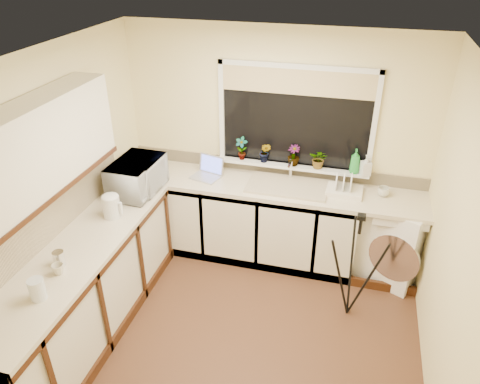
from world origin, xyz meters
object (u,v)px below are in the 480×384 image
cup_back (383,192)px  steel_jar (59,258)px  plant_c (294,155)px  cup_left (58,269)px  kettle (111,207)px  microwave (137,177)px  laptop (208,171)px  soap_bottle_clear (366,165)px  tripod (354,267)px  soap_bottle_green (355,161)px  dish_rack (344,191)px  glass_jug (37,289)px  plant_a (241,148)px  plant_d (319,159)px  plant_b (265,152)px  washing_machine (393,238)px

cup_back → steel_jar: bearing=-144.0°
steel_jar → cup_back: (2.46, 1.79, -0.02)m
plant_c → cup_left: 2.53m
kettle → microwave: bearing=88.1°
laptop → soap_bottle_clear: soap_bottle_clear is taller
tripod → soap_bottle_green: (-0.11, 0.91, 0.62)m
dish_rack → plant_c: 0.64m
kettle → microwave: microwave is taller
dish_rack → plant_c: size_ratio=1.58×
soap_bottle_clear → cup_left: bearing=-137.7°
glass_jug → plant_a: 2.48m
soap_bottle_clear → glass_jug: bearing=-133.7°
plant_a → plant_d: 0.83m
steel_jar → microwave: 1.25m
cup_left → plant_a: bearing=65.9°
glass_jug → steel_jar: bearing=102.1°
cup_left → steel_jar: bearing=119.0°
plant_b → plant_c: plant_c is taller
steel_jar → plant_c: size_ratio=0.56×
laptop → steel_jar: bearing=-95.1°
glass_jug → plant_d: 2.88m
washing_machine → laptop: 2.06m
dish_rack → plant_b: (-0.86, 0.20, 0.23)m
dish_rack → cup_left: cup_left is taller
kettle → soap_bottle_clear: soap_bottle_clear is taller
kettle → steel_jar: (-0.05, -0.74, -0.04)m
tripod → steel_jar: bearing=-134.4°
dish_rack → soap_bottle_green: 0.32m
laptop → glass_jug: bearing=-89.8°
dish_rack → glass_jug: 2.91m
washing_machine → plant_c: plant_c is taller
kettle → microwave: 0.51m
kettle → glass_jug: size_ratio=1.27×
plant_a → soap_bottle_green: bearing=-0.5°
tripod → washing_machine: bearing=84.4°
plant_d → microwave: bearing=-158.1°
washing_machine → plant_d: plant_d is taller
plant_c → plant_d: bearing=-0.2°
kettle → soap_bottle_green: soap_bottle_green is taller
dish_rack → tripod: size_ratio=0.32×
cup_left → microwave: bearing=89.3°
dish_rack → cup_back: 0.38m
plant_b → cup_back: size_ratio=1.87×
steel_jar → soap_bottle_clear: soap_bottle_clear is taller
steel_jar → plant_c: bearing=51.8°
cup_back → glass_jug: bearing=-137.8°
tripod → cup_left: tripod is taller
kettle → steel_jar: 0.75m
plant_b → plant_c: (0.30, 0.00, 0.00)m
laptop → tripod: bearing=-9.2°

